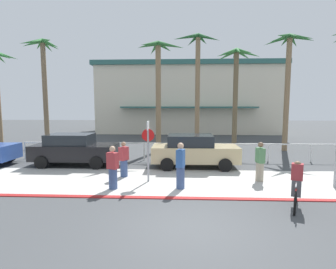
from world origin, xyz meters
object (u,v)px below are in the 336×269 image
object	(u,v)px
pedestrian_3	(124,161)
palm_tree_1	(43,67)
car_black_1	(74,149)
pedestrian_0	(260,163)
palm_tree_2	(159,72)
car_tan_2	(194,151)
stop_sign_bike_lane	(148,142)
palm_tree_5	(288,64)
palm_tree_3	(198,67)
palm_tree_4	(236,73)
pedestrian_1	(180,168)
pedestrian_2	(113,169)
cyclist_red_0	(296,186)

from	to	relation	value
pedestrian_3	palm_tree_1	bearing A→B (deg)	132.99
car_black_1	pedestrian_0	bearing A→B (deg)	-16.30
palm_tree_2	car_tan_2	bearing A→B (deg)	-64.10
stop_sign_bike_lane	car_tan_2	world-z (taller)	stop_sign_bike_lane
stop_sign_bike_lane	palm_tree_5	bearing A→B (deg)	42.99
palm_tree_1	palm_tree_3	distance (m)	11.71
palm_tree_1	palm_tree_4	xyz separation A→B (m)	(14.47, -0.05, -0.57)
palm_tree_1	palm_tree_4	bearing A→B (deg)	-0.21
palm_tree_2	pedestrian_3	xyz separation A→B (m)	(-1.04, -6.53, -4.70)
car_tan_2	pedestrian_1	xyz separation A→B (m)	(-0.70, -3.62, -0.03)
car_black_1	pedestrian_2	bearing A→B (deg)	-51.87
cyclist_red_0	pedestrian_0	size ratio (longest dim) A/B	0.99
pedestrian_0	pedestrian_2	xyz separation A→B (m)	(-5.92, -1.32, -0.00)
pedestrian_1	palm_tree_1	bearing A→B (deg)	136.01
palm_tree_2	pedestrian_1	distance (m)	9.45
palm_tree_2	car_tan_2	distance (m)	6.78
palm_tree_5	pedestrian_1	world-z (taller)	palm_tree_5
pedestrian_0	pedestrian_3	distance (m)	5.90
car_tan_2	pedestrian_3	distance (m)	3.81
pedestrian_0	pedestrian_3	size ratio (longest dim) A/B	1.05
palm_tree_1	pedestrian_2	world-z (taller)	palm_tree_1
pedestrian_1	stop_sign_bike_lane	bearing A→B (deg)	146.68
car_tan_2	palm_tree_2	bearing A→B (deg)	115.90
palm_tree_3	pedestrian_3	world-z (taller)	palm_tree_3
palm_tree_5	palm_tree_4	bearing A→B (deg)	163.90
palm_tree_1	car_tan_2	world-z (taller)	palm_tree_1
car_black_1	pedestrian_2	world-z (taller)	car_black_1
palm_tree_5	cyclist_red_0	world-z (taller)	palm_tree_5
palm_tree_2	palm_tree_3	xyz separation A→B (m)	(2.77, 2.44, 0.65)
palm_tree_2	pedestrian_0	world-z (taller)	palm_tree_2
stop_sign_bike_lane	car_tan_2	bearing A→B (deg)	53.15
car_tan_2	pedestrian_1	world-z (taller)	pedestrian_1
car_tan_2	pedestrian_3	size ratio (longest dim) A/B	2.75
car_black_1	pedestrian_2	size ratio (longest dim) A/B	2.62
pedestrian_3	stop_sign_bike_lane	bearing A→B (deg)	-31.05
car_black_1	pedestrian_2	xyz separation A→B (m)	(3.11, -3.96, -0.09)
pedestrian_3	palm_tree_3	bearing A→B (deg)	66.98
palm_tree_5	pedestrian_0	bearing A→B (deg)	-117.23
stop_sign_bike_lane	palm_tree_3	distance (m)	10.96
car_tan_2	pedestrian_0	xyz separation A→B (m)	(2.65, -2.45, -0.09)
car_black_1	pedestrian_1	bearing A→B (deg)	-33.78
cyclist_red_0	car_tan_2	bearing A→B (deg)	119.33
palm_tree_3	pedestrian_3	size ratio (longest dim) A/B	5.35
palm_tree_1	pedestrian_0	bearing A→B (deg)	-32.87
car_black_1	pedestrian_0	world-z (taller)	car_black_1
stop_sign_bike_lane	car_tan_2	xyz separation A→B (m)	(2.05, 2.73, -0.81)
palm_tree_5	pedestrian_2	size ratio (longest dim) A/B	4.80
stop_sign_bike_lane	pedestrian_1	xyz separation A→B (m)	(1.35, -0.89, -0.84)
palm_tree_1	palm_tree_5	world-z (taller)	palm_tree_1
palm_tree_3	palm_tree_2	bearing A→B (deg)	-138.62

